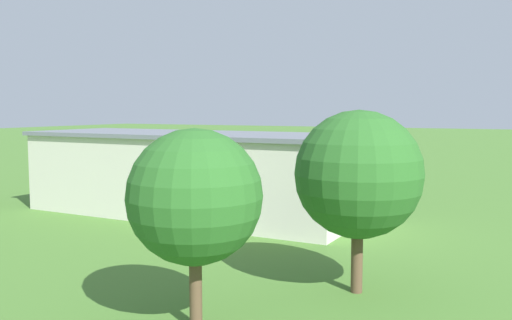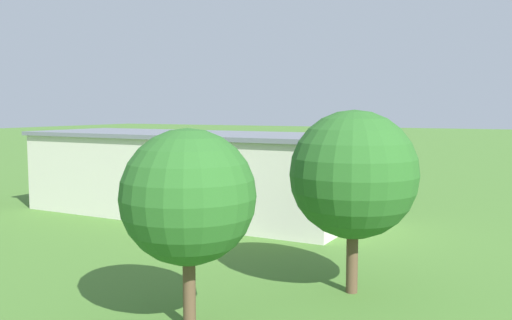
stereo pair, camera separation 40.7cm
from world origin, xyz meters
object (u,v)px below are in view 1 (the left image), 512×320
(hangar, at_px, (191,173))
(person_beside_truck, at_px, (398,192))
(person_watching_takeoff, at_px, (303,183))
(person_by_parked_cars, at_px, (355,188))
(biplane, at_px, (272,147))
(car_green, at_px, (132,178))
(car_black, at_px, (55,173))
(person_near_hangar_door, at_px, (187,180))
(car_yellow, at_px, (88,176))
(person_crossing_taxiway, at_px, (125,182))
(tree_near_perimeter_road, at_px, (358,175))
(tree_by_windsock, at_px, (195,197))

(hangar, distance_m, person_beside_truck, 21.78)
(person_watching_takeoff, bearing_deg, person_by_parked_cars, 173.23)
(biplane, relative_size, car_green, 2.27)
(car_black, bearing_deg, person_near_hangar_door, -174.45)
(person_by_parked_cars, bearing_deg, hangar, 58.13)
(car_yellow, height_order, person_beside_truck, person_beside_truck)
(person_near_hangar_door, height_order, person_crossing_taxiway, person_crossing_taxiway)
(car_black, relative_size, tree_near_perimeter_road, 0.52)
(tree_near_perimeter_road, bearing_deg, person_by_parked_cars, -73.83)
(person_crossing_taxiway, xyz_separation_m, tree_near_perimeter_road, (-34.12, 23.23, 5.21))
(car_black, height_order, tree_near_perimeter_road, tree_near_perimeter_road)
(person_by_parked_cars, xyz_separation_m, tree_near_perimeter_road, (-8.77, 30.27, 5.24))
(hangar, relative_size, tree_near_perimeter_road, 3.25)
(person_near_hangar_door, height_order, person_beside_truck, person_beside_truck)
(person_beside_truck, height_order, tree_near_perimeter_road, tree_near_perimeter_road)
(biplane, height_order, car_black, biplane)
(person_crossing_taxiway, bearing_deg, car_yellow, -15.24)
(tree_by_windsock, bearing_deg, hangar, -56.56)
(tree_near_perimeter_road, bearing_deg, person_beside_truck, -82.05)
(person_watching_takeoff, height_order, tree_near_perimeter_road, tree_near_perimeter_road)
(person_watching_takeoff, xyz_separation_m, tree_near_perimeter_road, (-14.99, 31.00, 5.16))
(car_black, xyz_separation_m, tree_by_windsock, (-43.13, 33.42, 4.78))
(person_near_hangar_door, bearing_deg, biplane, -96.34)
(car_black, height_order, person_crossing_taxiway, car_black)
(person_beside_truck, distance_m, tree_by_windsock, 37.40)
(person_by_parked_cars, bearing_deg, car_black, 6.34)
(person_beside_truck, relative_size, tree_near_perimeter_road, 0.19)
(tree_by_windsock, bearing_deg, person_near_hangar_door, -56.10)
(car_yellow, relative_size, tree_near_perimeter_road, 0.49)
(car_yellow, bearing_deg, biplane, -125.00)
(hangar, distance_m, car_yellow, 25.72)
(person_near_hangar_door, relative_size, person_crossing_taxiway, 0.98)
(person_near_hangar_door, bearing_deg, car_green, 12.89)
(car_black, bearing_deg, car_green, -178.66)
(car_yellow, bearing_deg, car_green, -172.10)
(car_black, bearing_deg, hangar, 157.47)
(car_yellow, xyz_separation_m, person_crossing_taxiway, (-7.70, 2.10, -0.01))
(person_beside_truck, height_order, tree_by_windsock, tree_by_windsock)
(hangar, relative_size, car_yellow, 6.62)
(person_near_hangar_door, bearing_deg, car_black, 5.55)
(car_black, bearing_deg, car_yellow, 174.59)
(hangar, relative_size, tree_by_windsock, 3.54)
(car_green, xyz_separation_m, tree_near_perimeter_road, (-35.53, 26.20, 5.18))
(car_black, xyz_separation_m, tree_near_perimeter_road, (-47.97, 25.91, 5.17))
(person_by_parked_cars, bearing_deg, person_crossing_taxiway, 15.51)
(person_near_hangar_door, bearing_deg, person_watching_takeoff, -166.71)
(biplane, relative_size, tree_near_perimeter_road, 1.05)
(biplane, height_order, person_beside_truck, biplane)
(biplane, height_order, tree_by_windsock, tree_by_windsock)
(person_near_hangar_door, relative_size, tree_by_windsock, 0.19)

